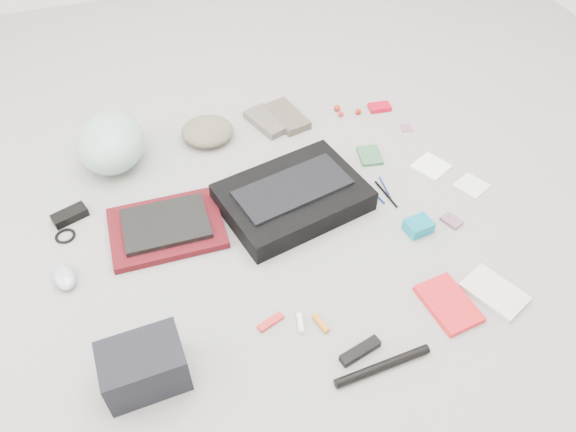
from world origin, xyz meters
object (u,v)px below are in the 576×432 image
object	(u,v)px
laptop	(166,224)
book_red	(449,304)
messenger_bag	(293,197)
camera_bag	(144,366)
accordion_wallet	(418,226)
bike_helmet	(111,143)

from	to	relation	value
laptop	book_red	xyz separation A→B (m)	(0.79, -0.60, -0.03)
messenger_bag	book_red	world-z (taller)	messenger_bag
camera_bag	book_red	world-z (taller)	camera_bag
laptop	book_red	bearing A→B (deg)	-36.31
laptop	messenger_bag	bearing A→B (deg)	-1.69
messenger_bag	accordion_wallet	world-z (taller)	messenger_bag
laptop	book_red	world-z (taller)	laptop
camera_bag	accordion_wallet	xyz separation A→B (m)	(1.00, 0.27, -0.05)
bike_helmet	accordion_wallet	distance (m)	1.21
accordion_wallet	camera_bag	bearing A→B (deg)	-172.99
messenger_bag	laptop	distance (m)	0.47
bike_helmet	book_red	xyz separation A→B (m)	(0.92, -1.03, -0.09)
book_red	accordion_wallet	world-z (taller)	accordion_wallet
book_red	bike_helmet	bearing A→B (deg)	124.35
messenger_bag	camera_bag	xyz separation A→B (m)	(-0.61, -0.53, 0.03)
laptop	bike_helmet	xyz separation A→B (m)	(-0.13, 0.44, 0.06)
laptop	bike_helmet	size ratio (longest dim) A/B	0.92
bike_helmet	accordion_wallet	size ratio (longest dim) A/B	3.55
bike_helmet	accordion_wallet	world-z (taller)	bike_helmet
laptop	accordion_wallet	distance (m)	0.89
book_red	accordion_wallet	xyz separation A→B (m)	(0.06, 0.32, 0.01)
laptop	camera_bag	bearing A→B (deg)	-104.33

